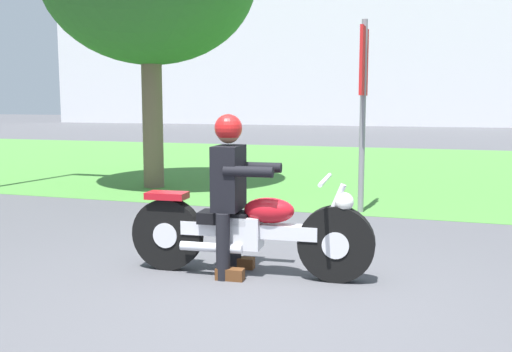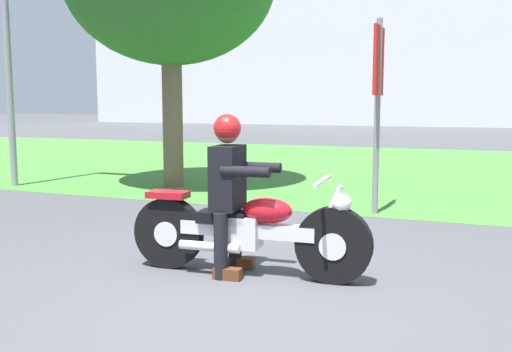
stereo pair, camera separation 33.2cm
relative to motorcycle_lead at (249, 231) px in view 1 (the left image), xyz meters
The scene contains 5 objects.
ground 0.86m from the motorcycle_lead, 72.01° to the right, with size 120.00×120.00×0.00m, color #4C4C51.
grass_verge 8.97m from the motorcycle_lead, 88.48° to the left, with size 60.00×12.00×0.01m, color #478438.
motorcycle_lead is the anchor object (origin of this frame).
rider_lead 0.46m from the motorcycle_lead, behind, with size 0.57×0.49×1.40m.
sign_banner 3.53m from the motorcycle_lead, 80.81° to the left, with size 0.08×0.60×2.60m.
Camera 1 is at (1.33, -3.85, 1.49)m, focal length 39.99 mm.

